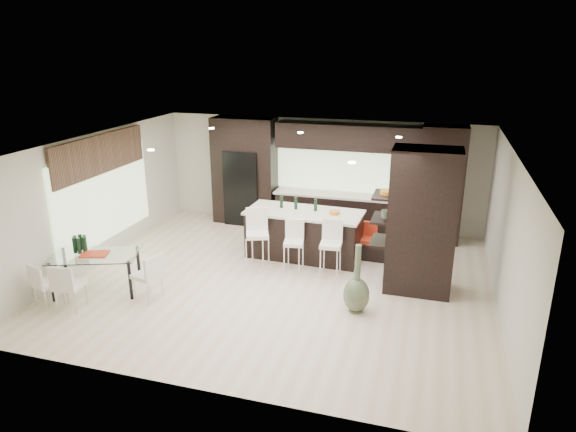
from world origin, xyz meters
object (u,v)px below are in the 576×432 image
(chair_near, at_px, (70,288))
(stool_right, at_px, (331,255))
(kitchen_island, at_px, (304,234))
(chair_end, at_px, (148,278))
(chair_far, at_px, (48,286))
(dining_table, at_px, (97,273))
(floor_vase, at_px, (357,279))
(stool_mid, at_px, (294,252))
(stool_left, at_px, (258,245))
(bench, at_px, (362,247))

(chair_near, bearing_deg, stool_right, 26.24)
(kitchen_island, height_order, chair_end, kitchen_island)
(chair_far, height_order, chair_end, chair_end)
(dining_table, height_order, chair_far, chair_far)
(floor_vase, xyz_separation_m, chair_end, (-3.69, -0.62, -0.21))
(stool_mid, bearing_deg, dining_table, -159.74)
(dining_table, relative_size, chair_near, 1.88)
(stool_left, height_order, floor_vase, floor_vase)
(stool_right, bearing_deg, chair_far, -154.05)
(stool_left, height_order, chair_end, stool_left)
(stool_left, bearing_deg, stool_right, -20.19)
(kitchen_island, relative_size, chair_end, 3.06)
(chair_far, bearing_deg, stool_left, 59.08)
(stool_left, xyz_separation_m, chair_end, (-1.44, -1.86, -0.10))
(floor_vase, bearing_deg, dining_table, -172.62)
(chair_near, xyz_separation_m, chair_far, (-0.48, 0.02, -0.03))
(stool_left, relative_size, chair_far, 1.32)
(stool_left, relative_size, floor_vase, 0.82)
(chair_far, bearing_deg, kitchen_island, 60.76)
(kitchen_island, height_order, chair_near, kitchen_island)
(chair_near, distance_m, chair_end, 1.30)
(floor_vase, xyz_separation_m, chair_far, (-5.24, -1.34, -0.24))
(floor_vase, bearing_deg, stool_mid, 139.31)
(dining_table, bearing_deg, stool_right, 5.12)
(stool_mid, bearing_deg, stool_left, 172.56)
(stool_right, bearing_deg, stool_left, 176.67)
(bench, height_order, dining_table, dining_table)
(dining_table, relative_size, chair_far, 2.02)
(stool_mid, relative_size, chair_near, 1.05)
(floor_vase, xyz_separation_m, chair_near, (-4.76, -1.35, -0.21))
(stool_mid, bearing_deg, floor_vase, -50.51)
(stool_mid, distance_m, chair_near, 4.20)
(stool_right, height_order, bench, stool_right)
(stool_left, distance_m, dining_table, 3.13)
(kitchen_island, xyz_separation_m, bench, (1.22, 0.33, -0.29))
(stool_left, distance_m, chair_near, 3.62)
(kitchen_island, relative_size, chair_far, 3.25)
(kitchen_island, height_order, bench, kitchen_island)
(stool_mid, bearing_deg, chair_far, -154.95)
(floor_vase, xyz_separation_m, dining_table, (-4.76, -0.62, -0.25))
(floor_vase, height_order, chair_near, floor_vase)
(stool_mid, xyz_separation_m, chair_near, (-3.27, -2.63, -0.02))
(dining_table, bearing_deg, stool_left, 16.72)
(stool_mid, relative_size, chair_far, 1.13)
(bench, height_order, chair_far, chair_far)
(bench, bearing_deg, kitchen_island, -163.22)
(bench, relative_size, dining_table, 0.76)
(floor_vase, distance_m, chair_near, 4.95)
(stool_mid, relative_size, chair_end, 1.06)
(kitchen_island, height_order, stool_right, kitchen_island)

